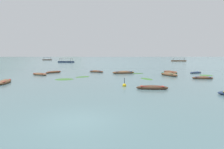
# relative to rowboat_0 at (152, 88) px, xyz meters

# --- Properties ---
(ground_plane) EXTENTS (6000.00, 6000.00, 0.00)m
(ground_plane) POSITION_rel_rowboat_0_xyz_m (-5.42, 1490.08, -0.16)
(ground_plane) COLOR slate
(mountain_1) EXTENTS (644.77, 644.77, 196.12)m
(mountain_1) POSITION_rel_rowboat_0_xyz_m (-617.61, 2377.81, 97.90)
(mountain_1) COLOR slate
(mountain_1) RESTS_ON ground
(mountain_2) EXTENTS (1458.41, 1458.41, 536.42)m
(mountain_2) POSITION_rel_rowboat_0_xyz_m (136.92, 2153.98, 268.05)
(mountain_2) COLOR slate
(mountain_2) RESTS_ON ground
(rowboat_0) EXTENTS (3.31, 0.97, 0.51)m
(rowboat_0) POSITION_rel_rowboat_0_xyz_m (0.00, 0.00, 0.00)
(rowboat_0) COLOR #4C3323
(rowboat_0) RESTS_ON ground
(rowboat_2) EXTENTS (3.11, 1.04, 0.50)m
(rowboat_2) POSITION_rel_rowboat_0_xyz_m (8.86, 9.36, -0.00)
(rowboat_2) COLOR brown
(rowboat_2) RESTS_ON ground
(rowboat_3) EXTENTS (2.05, 3.97, 0.58)m
(rowboat_3) POSITION_rel_rowboat_0_xyz_m (-17.83, 3.04, 0.02)
(rowboat_3) COLOR brown
(rowboat_3) RESTS_ON ground
(rowboat_4) EXTENTS (4.62, 2.39, 0.66)m
(rowboat_4) POSITION_rel_rowboat_0_xyz_m (-2.99, 17.44, 0.04)
(rowboat_4) COLOR brown
(rowboat_4) RESTS_ON ground
(rowboat_5) EXTENTS (2.98, 4.49, 0.72)m
(rowboat_5) POSITION_rel_rowboat_0_xyz_m (4.95, 13.85, 0.06)
(rowboat_5) COLOR brown
(rowboat_5) RESTS_ON ground
(rowboat_6) EXTENTS (2.68, 4.45, 0.63)m
(rowboat_6) POSITION_rel_rowboat_0_xyz_m (6.39, 18.73, 0.04)
(rowboat_6) COLOR brown
(rowboat_6) RESTS_ON ground
(rowboat_7) EXTENTS (3.65, 2.65, 0.52)m
(rowboat_7) POSITION_rel_rowboat_0_xyz_m (-8.73, 19.98, 0.00)
(rowboat_7) COLOR brown
(rowboat_7) RESTS_ON ground
(rowboat_8) EXTENTS (3.65, 2.62, 0.51)m
(rowboat_8) POSITION_rel_rowboat_0_xyz_m (-18.02, 13.37, 0.00)
(rowboat_8) COLOR brown
(rowboat_8) RESTS_ON ground
(rowboat_10) EXTENTS (2.70, 3.80, 0.51)m
(rowboat_10) POSITION_rel_rowboat_0_xyz_m (-17.15, 17.83, -0.00)
(rowboat_10) COLOR brown
(rowboat_10) RESTS_ON ground
(rowboat_11) EXTENTS (3.09, 2.26, 0.44)m
(rowboat_11) POSITION_rel_rowboat_0_xyz_m (11.43, 19.01, -0.02)
(rowboat_11) COLOR navy
(rowboat_11) RESTS_ON ground
(ferry_0) EXTENTS (8.38, 4.19, 2.54)m
(ferry_0) POSITION_rel_rowboat_0_xyz_m (-33.47, 78.97, 0.29)
(ferry_0) COLOR navy
(ferry_0) RESTS_ON ground
(ferry_1) EXTENTS (7.31, 2.79, 2.54)m
(ferry_1) POSITION_rel_rowboat_0_xyz_m (-66.02, 132.70, 0.29)
(ferry_1) COLOR #4C3323
(ferry_1) RESTS_ON ground
(ferry_2) EXTENTS (9.32, 3.87, 2.54)m
(ferry_2) POSITION_rel_rowboat_0_xyz_m (32.70, 105.76, 0.29)
(ferry_2) COLOR brown
(ferry_2) RESTS_ON ground
(mooring_buoy) EXTENTS (0.44, 0.44, 1.07)m
(mooring_buoy) POSITION_rel_rowboat_0_xyz_m (-2.86, 1.70, -0.06)
(mooring_buoy) COLOR yellow
(mooring_buoy) RESTS_ON ground
(weed_patch_0) EXTENTS (2.22, 3.29, 0.14)m
(weed_patch_0) POSITION_rel_rowboat_0_xyz_m (0.47, 8.77, -0.16)
(weed_patch_0) COLOR #38662D
(weed_patch_0) RESTS_ON ground
(weed_patch_1) EXTENTS (3.21, 3.10, 0.14)m
(weed_patch_1) POSITION_rel_rowboat_0_xyz_m (-11.65, 7.51, -0.16)
(weed_patch_1) COLOR #38662D
(weed_patch_1) RESTS_ON ground
(weed_patch_2) EXTENTS (2.86, 3.02, 0.14)m
(weed_patch_2) POSITION_rel_rowboat_0_xyz_m (-9.64, 10.87, -0.16)
(weed_patch_2) COLOR #38662D
(weed_patch_2) RESTS_ON ground
(weed_patch_3) EXTENTS (2.65, 2.39, 0.14)m
(weed_patch_3) POSITION_rel_rowboat_0_xyz_m (-0.16, 17.66, -0.16)
(weed_patch_3) COLOR #2D5628
(weed_patch_3) RESTS_ON ground
(weed_patch_4) EXTENTS (2.73, 3.03, 0.14)m
(weed_patch_4) POSITION_rel_rowboat_0_xyz_m (11.56, 14.62, -0.16)
(weed_patch_4) COLOR #38662D
(weed_patch_4) RESTS_ON ground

